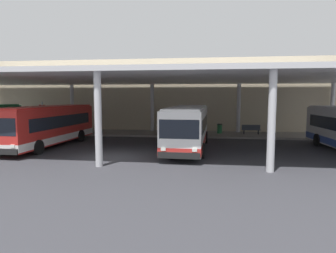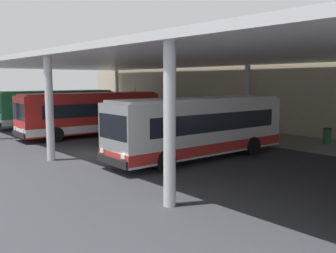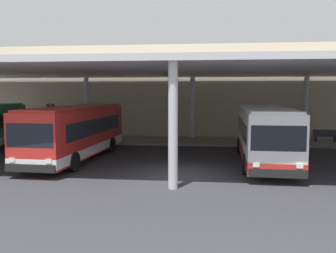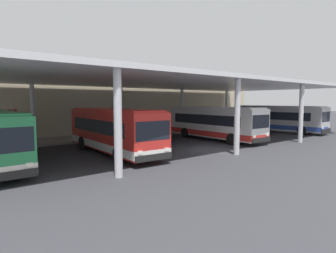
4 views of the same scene
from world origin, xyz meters
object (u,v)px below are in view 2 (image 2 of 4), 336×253
Objects in this scene: bus_nearest_bay at (57,107)px; bus_middle_bay at (200,127)px; bus_second_bay at (91,113)px; banner_sign at (135,102)px; trash_bin at (327,136)px.

bus_middle_bay is at bearing -1.49° from bus_nearest_bay.
bus_second_bay is 9.04m from banner_sign.
bus_second_bay is at bearing -5.26° from bus_nearest_bay.
bus_second_bay is at bearing -178.90° from bus_middle_bay.
bus_second_bay is at bearing -147.64° from trash_bin.
bus_second_bay is 16.18m from trash_bin.
bus_nearest_bay is at bearing -110.00° from banner_sign.
trash_bin is 0.31× the size of banner_sign.
bus_nearest_bay is 0.99× the size of bus_second_bay.
bus_second_bay and bus_middle_bay have the same top height.
bus_nearest_bay reaches higher than trash_bin.
bus_nearest_bay is 1.00× the size of bus_middle_bay.
bus_nearest_bay is 18.44m from bus_middle_bay.
bus_nearest_bay is at bearing -159.37° from trash_bin.
trash_bin is (13.64, 8.65, -0.98)m from bus_second_bay.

